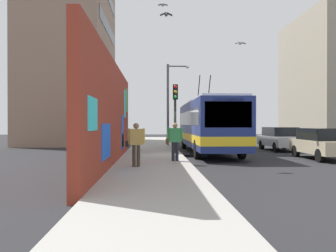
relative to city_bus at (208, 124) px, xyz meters
name	(u,v)px	position (x,y,z in m)	size (l,w,h in m)	color
ground_plane	(182,157)	(-2.41, 1.80, -1.79)	(80.00, 80.00, 0.00)	#232326
sidewalk_slab	(153,156)	(-2.41, 3.40, -1.71)	(48.00, 3.20, 0.15)	#9E9B93
graffiti_wall	(112,114)	(-6.22, 5.15, 0.43)	(14.36, 0.32, 4.43)	maroon
building_far_left	(72,40)	(11.29, 11.00, 7.88)	(12.22, 6.75, 19.33)	gray
city_bus	(208,124)	(0.00, 0.00, 0.00)	(11.52, 2.57, 4.99)	navy
parked_car_champagne	(322,143)	(-4.03, -5.20, -0.95)	(4.06, 1.81, 1.58)	#C6B793
parked_car_silver	(280,138)	(1.70, -5.20, -0.95)	(4.24, 1.84, 1.58)	#B7B7BC
pedestrian_near_wall	(136,141)	(-7.77, 4.06, -0.64)	(0.23, 0.75, 1.69)	#3F3326
pedestrian_at_curb	(175,139)	(-5.84, 2.43, -0.64)	(0.23, 0.75, 1.69)	#1E1E2D
traffic_light	(175,107)	(-1.89, 2.15, 0.99)	(0.49, 0.28, 3.89)	#2D382D
street_lamp	(171,99)	(5.23, 2.05, 1.97)	(0.44, 1.74, 6.25)	#4C4C51
flying_pigeons	(190,21)	(-3.58, 1.49, 5.30)	(5.07, 4.57, 2.75)	#47474C
curbside_puddle	(192,156)	(-2.03, 1.20, -1.78)	(1.77, 1.77, 0.00)	black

